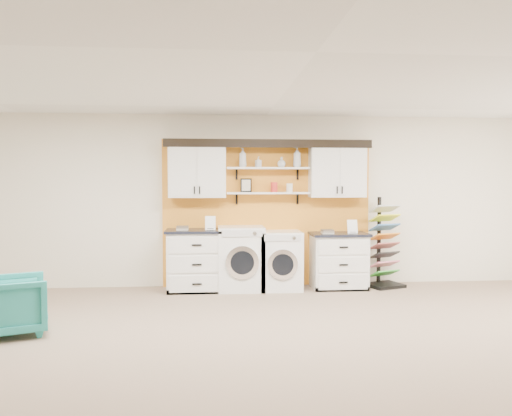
{
  "coord_description": "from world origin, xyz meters",
  "views": [
    {
      "loc": [
        -0.86,
        -4.19,
        1.71
      ],
      "look_at": [
        -0.32,
        2.3,
        1.37
      ],
      "focal_mm": 35.0,
      "sensor_mm": 36.0,
      "label": 1
    }
  ],
  "objects": [
    {
      "name": "dryer",
      "position": [
        0.17,
        3.64,
        0.46
      ],
      "size": [
        0.66,
        0.71,
        0.92
      ],
      "color": "white",
      "rests_on": "floor"
    },
    {
      "name": "base_cabinet_right",
      "position": [
        1.13,
        3.64,
        0.45
      ],
      "size": [
        0.91,
        0.66,
        0.89
      ],
      "color": "white",
      "rests_on": "floor"
    },
    {
      "name": "armchair",
      "position": [
        -3.13,
        1.54,
        0.33
      ],
      "size": [
        0.93,
        0.92,
        0.66
      ],
      "primitive_type": "imported",
      "rotation": [
        0.0,
        0.0,
        1.95
      ],
      "color": "teal",
      "rests_on": "floor"
    },
    {
      "name": "upper_cabinet_right",
      "position": [
        1.13,
        3.79,
        1.88
      ],
      "size": [
        0.9,
        0.35,
        0.84
      ],
      "color": "white",
      "rests_on": "wall_back"
    },
    {
      "name": "soap_bottle_d",
      "position": [
        0.47,
        3.8,
        2.11
      ],
      "size": [
        0.18,
        0.18,
        0.33
      ],
      "primitive_type": "imported",
      "rotation": [
        0.0,
        0.0,
        -2.3
      ],
      "color": "silver",
      "rests_on": "shelf_upper"
    },
    {
      "name": "floor",
      "position": [
        0.0,
        0.0,
        0.0
      ],
      "size": [
        10.0,
        10.0,
        0.0
      ],
      "primitive_type": "plane",
      "color": "gray",
      "rests_on": "ground"
    },
    {
      "name": "canister_cream",
      "position": [
        0.35,
        3.8,
        1.61
      ],
      "size": [
        0.1,
        0.1,
        0.14
      ],
      "primitive_type": "cylinder",
      "color": "silver",
      "rests_on": "shelf_lower"
    },
    {
      "name": "soap_bottle_c",
      "position": [
        0.22,
        3.8,
        2.03
      ],
      "size": [
        0.18,
        0.18,
        0.17
      ],
      "primitive_type": "imported",
      "rotation": [
        0.0,
        0.0,
        2.08
      ],
      "color": "silver",
      "rests_on": "shelf_upper"
    },
    {
      "name": "soap_bottle_b",
      "position": [
        -0.16,
        3.8,
        2.03
      ],
      "size": [
        0.1,
        0.1,
        0.17
      ],
      "primitive_type": "imported",
      "rotation": [
        0.0,
        0.0,
        0.42
      ],
      "color": "silver",
      "rests_on": "shelf_upper"
    },
    {
      "name": "crown_molding",
      "position": [
        0.0,
        3.81,
        2.33
      ],
      "size": [
        3.3,
        0.41,
        0.13
      ],
      "color": "black",
      "rests_on": "wall_back"
    },
    {
      "name": "picture_frame",
      "position": [
        -0.35,
        3.85,
        1.66
      ],
      "size": [
        0.18,
        0.02,
        0.22
      ],
      "color": "black",
      "rests_on": "shelf_lower"
    },
    {
      "name": "base_cabinet_left",
      "position": [
        -1.13,
        3.64,
        0.48
      ],
      "size": [
        0.98,
        0.66,
        0.96
      ],
      "color": "white",
      "rests_on": "floor"
    },
    {
      "name": "sample_rack",
      "position": [
        1.89,
        3.67,
        0.48
      ],
      "size": [
        0.65,
        0.6,
        1.46
      ],
      "rotation": [
        0.0,
        0.0,
        0.35
      ],
      "color": "black",
      "rests_on": "floor"
    },
    {
      "name": "washer",
      "position": [
        -0.44,
        3.64,
        0.5
      ],
      "size": [
        0.72,
        0.71,
        1.01
      ],
      "color": "white",
      "rests_on": "floor"
    },
    {
      "name": "accent_panel",
      "position": [
        0.0,
        3.96,
        1.2
      ],
      "size": [
        3.4,
        0.07,
        2.4
      ],
      "primitive_type": "cube",
      "color": "orange",
      "rests_on": "wall_back"
    },
    {
      "name": "wall_back",
      "position": [
        0.0,
        4.0,
        1.4
      ],
      "size": [
        10.0,
        0.0,
        10.0
      ],
      "primitive_type": "plane",
      "rotation": [
        1.57,
        0.0,
        0.0
      ],
      "color": "#EEE3CD",
      "rests_on": "floor"
    },
    {
      "name": "shelf_lower",
      "position": [
        0.0,
        3.8,
        1.53
      ],
      "size": [
        1.32,
        0.28,
        0.03
      ],
      "primitive_type": "cube",
      "color": "white",
      "rests_on": "wall_back"
    },
    {
      "name": "upper_cabinet_left",
      "position": [
        -1.13,
        3.79,
        1.88
      ],
      "size": [
        0.9,
        0.35,
        0.84
      ],
      "color": "white",
      "rests_on": "wall_back"
    },
    {
      "name": "soap_bottle_a",
      "position": [
        -0.41,
        3.8,
        2.1
      ],
      "size": [
        0.16,
        0.16,
        0.31
      ],
      "primitive_type": "imported",
      "rotation": [
        0.0,
        0.0,
        -0.56
      ],
      "color": "silver",
      "rests_on": "shelf_upper"
    },
    {
      "name": "shelf_upper",
      "position": [
        0.0,
        3.8,
        1.93
      ],
      "size": [
        1.32,
        0.28,
        0.03
      ],
      "primitive_type": "cube",
      "color": "white",
      "rests_on": "wall_back"
    },
    {
      "name": "ceiling",
      "position": [
        0.0,
        0.0,
        2.8
      ],
      "size": [
        10.0,
        10.0,
        0.0
      ],
      "primitive_type": "plane",
      "rotation": [
        3.14,
        0.0,
        0.0
      ],
      "color": "white",
      "rests_on": "wall_back"
    },
    {
      "name": "canister_red",
      "position": [
        0.1,
        3.8,
        1.62
      ],
      "size": [
        0.11,
        0.11,
        0.16
      ],
      "primitive_type": "cylinder",
      "color": "red",
      "rests_on": "shelf_lower"
    }
  ]
}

